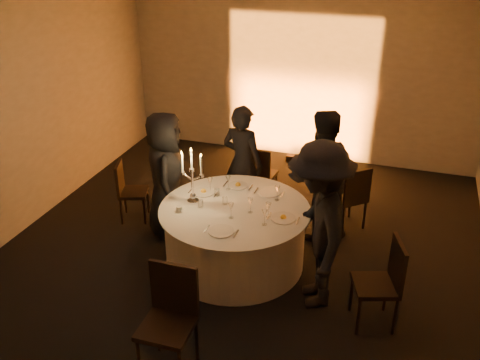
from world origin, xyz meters
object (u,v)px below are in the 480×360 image
(guest_left, at_px, (166,175))
(candelabra, at_px, (192,183))
(chair_back_left, at_px, (260,172))
(chair_back_right, at_px, (352,195))
(guest_back_left, at_px, (243,163))
(coffee_cup, at_px, (179,209))
(chair_right, at_px, (384,279))
(guest_right, at_px, (318,226))
(guest_back_right, at_px, (320,176))
(chair_left, at_px, (128,188))
(banquet_table, at_px, (235,236))
(chair_front, at_px, (170,313))

(guest_left, bearing_deg, candelabra, -149.14)
(chair_back_left, relative_size, guest_left, 0.53)
(chair_back_right, distance_m, guest_back_left, 1.53)
(coffee_cup, bearing_deg, chair_right, -6.86)
(candelabra, bearing_deg, chair_right, -13.24)
(chair_back_left, bearing_deg, guest_right, 126.52)
(chair_back_right, relative_size, guest_back_right, 0.52)
(chair_back_right, bearing_deg, chair_back_left, -54.13)
(chair_left, bearing_deg, chair_back_left, -77.11)
(guest_back_right, height_order, guest_right, guest_right)
(banquet_table, relative_size, guest_back_left, 1.09)
(chair_left, relative_size, chair_right, 0.87)
(guest_right, bearing_deg, chair_front, -58.33)
(chair_front, bearing_deg, chair_back_left, 91.02)
(guest_back_left, bearing_deg, chair_front, 108.05)
(chair_left, xyz_separation_m, candelabra, (1.23, -0.56, 0.54))
(guest_back_left, bearing_deg, guest_left, 53.66)
(chair_left, distance_m, guest_back_left, 1.63)
(banquet_table, height_order, chair_left, chair_left)
(chair_front, relative_size, guest_back_right, 0.61)
(coffee_cup, bearing_deg, chair_back_left, 76.20)
(chair_front, relative_size, guest_right, 0.57)
(chair_back_left, relative_size, candelabra, 1.27)
(guest_back_left, relative_size, coffee_cup, 15.05)
(banquet_table, xyz_separation_m, coffee_cup, (-0.59, -0.26, 0.42))
(banquet_table, xyz_separation_m, chair_back_left, (-0.15, 1.56, 0.12))
(chair_left, relative_size, guest_back_left, 0.52)
(banquet_table, relative_size, chair_front, 1.68)
(chair_left, relative_size, candelabra, 1.20)
(coffee_cup, bearing_deg, banquet_table, 23.80)
(guest_left, bearing_deg, chair_back_right, -91.60)
(guest_right, bearing_deg, coffee_cup, -114.10)
(banquet_table, height_order, guest_back_left, guest_back_left)
(coffee_cup, bearing_deg, candelabra, 75.85)
(guest_left, xyz_separation_m, candelabra, (0.56, -0.43, 0.17))
(chair_right, xyz_separation_m, guest_right, (-0.73, 0.17, 0.39))
(chair_back_right, bearing_deg, coffee_cup, -1.80)
(chair_right, xyz_separation_m, chair_front, (-1.82, -1.21, 0.05))
(banquet_table, height_order, candelabra, candelabra)
(chair_right, height_order, guest_back_left, guest_back_left)
(guest_back_left, bearing_deg, coffee_cup, 90.07)
(chair_front, height_order, guest_left, guest_left)
(chair_front, distance_m, guest_right, 1.78)
(chair_front, distance_m, guest_back_right, 2.84)
(guest_left, height_order, candelabra, guest_left)
(banquet_table, xyz_separation_m, guest_back_right, (0.83, 0.94, 0.50))
(chair_front, bearing_deg, guest_right, 50.64)
(guest_left, bearing_deg, coffee_cup, -165.94)
(banquet_table, xyz_separation_m, guest_left, (-1.09, 0.43, 0.47))
(chair_back_right, bearing_deg, guest_left, -21.86)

